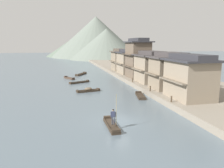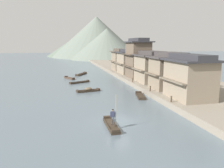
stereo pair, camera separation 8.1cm
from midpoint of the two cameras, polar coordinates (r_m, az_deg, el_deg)
The scene contains 21 objects.
ground_plane at distance 24.84m, azimuth 1.87°, elevation -9.41°, with size 400.00×400.00×0.00m, color slate.
riverbank_right at distance 57.82m, azimuth 10.12°, elevation 2.14°, with size 18.00×110.00×0.81m, color gray.
boat_foreground_poled at distance 23.17m, azimuth -0.12°, elevation -10.44°, with size 0.94×4.36×0.50m.
boatman_person at distance 22.05m, azimuth 0.37°, elevation -7.82°, with size 0.56×0.32×3.04m.
boat_moored_nearest at distance 39.77m, azimuth -5.98°, elevation -1.56°, with size 4.31×1.91×0.76m.
boat_moored_second at distance 48.78m, azimuth -8.22°, elevation 0.42°, with size 4.53×2.85×0.45m.
boat_moored_third at distance 36.03m, azimuth 7.24°, elevation -3.01°, with size 1.97×4.59×0.47m.
boat_moored_far at distance 61.59m, azimuth -7.79°, elevation 2.47°, with size 3.60×5.23×0.52m.
boat_midriver_drifting at distance 54.79m, azimuth -10.70°, elevation 1.45°, with size 2.50×3.79×0.53m.
house_waterfront_nearest at distance 32.67m, azimuth 19.12°, elevation 1.67°, with size 5.77×7.46×6.14m.
house_waterfront_second at distance 38.91m, azimuth 14.59°, elevation 3.20°, with size 7.10×5.56×6.14m.
house_waterfront_tall at distance 45.06m, azimuth 9.99°, elevation 4.27°, with size 6.30×7.15×6.14m.
house_waterfront_narrow at distance 50.82m, azimuth 6.64°, elevation 6.49°, with size 5.31×6.86×8.74m.
house_waterfront_far at distance 58.40m, azimuth 4.32°, elevation 5.71°, with size 5.95×7.92×6.14m.
house_waterfront_end at distance 65.18m, azimuth 2.12°, elevation 6.21°, with size 5.23×6.59×6.14m.
mooring_post_dock_near at distance 30.34m, azimuth 14.89°, elevation -3.72°, with size 0.20×0.20×0.82m, color #473828.
mooring_post_dock_mid at distance 36.54m, azimuth 9.74°, elevation -1.16°, with size 0.20×0.20×0.85m, color #473828.
mooring_post_dock_far at distance 44.80m, azimuth 5.31°, elevation 1.02°, with size 0.20×0.20×0.84m, color #473828.
hill_far_west at distance 124.38m, azimuth -1.32°, elevation 10.12°, with size 40.09×40.09×16.42m, color slate.
hill_far_centre at distance 154.56m, azimuth -7.90°, elevation 9.80°, with size 45.30×45.30×15.12m, color #5B6B5B.
hill_far_east at distance 146.52m, azimuth -3.94°, elevation 11.84°, with size 56.98×56.98×25.27m, color slate.
Camera 2 is at (-6.04, -22.61, 8.33)m, focal length 36.04 mm.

